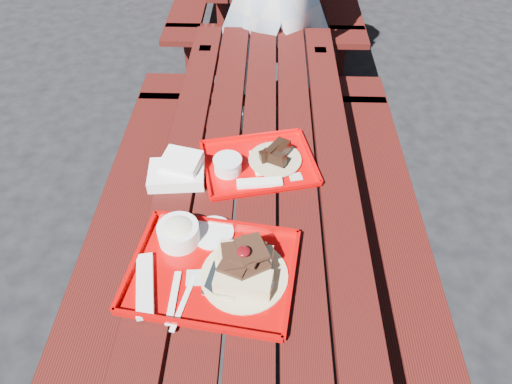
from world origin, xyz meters
TOP-DOWN VIEW (x-y plane):
  - ground at (0.00, 0.00)m, footprint 60.00×60.00m
  - picnic_table_near at (-0.00, 0.00)m, footprint 1.41×2.40m
  - near_tray at (-0.12, -0.41)m, footprint 0.55×0.45m
  - far_tray at (-0.00, 0.05)m, footprint 0.47×0.41m
  - white_cloth at (-0.29, -0.02)m, footprint 0.21×0.18m

SIDE VIEW (x-z plane):
  - ground at x=0.00m, z-range 0.00..0.00m
  - picnic_table_near at x=0.00m, z-range 0.19..0.94m
  - far_tray at x=0.00m, z-range 0.74..0.81m
  - white_cloth at x=-0.29m, z-range 0.74..0.83m
  - near_tray at x=-0.12m, z-range 0.71..0.87m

